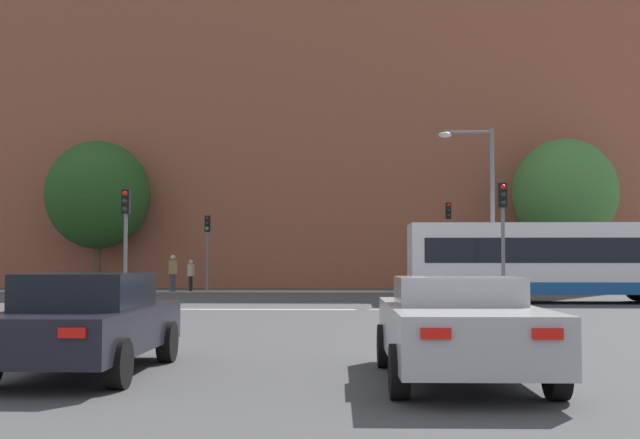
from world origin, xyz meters
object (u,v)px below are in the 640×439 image
Objects in this scene: traffic_light_far_left at (207,240)px; traffic_light_near_right at (503,224)px; car_roadster_right at (459,328)px; bus_crossing_lead at (557,260)px; car_saloon_left at (87,322)px; traffic_light_far_right at (449,232)px; street_lamp_junction at (482,194)px; traffic_light_near_left at (126,228)px; pedestrian_walking_east at (173,270)px; pedestrian_waiting at (545,272)px; pedestrian_walking_west at (191,273)px.

traffic_light_near_right is (12.05, -13.42, 0.20)m from traffic_light_far_left.
traffic_light_near_right is at bearing 76.25° from car_roadster_right.
traffic_light_near_right is (-2.72, -3.93, 1.19)m from bus_crossing_lead.
car_saloon_left is 0.95× the size of car_roadster_right.
traffic_light_near_right is at bearing 59.95° from car_saloon_left.
traffic_light_far_right is 9.09m from street_lamp_junction.
traffic_light_far_left is at bearing 131.92° from traffic_light_near_right.
street_lamp_junction is (3.54, 19.61, 3.36)m from car_roadster_right.
traffic_light_far_right is (12.15, 13.47, 0.30)m from traffic_light_near_left.
street_lamp_junction is at bearing 78.83° from car_roadster_right.
pedestrian_walking_east is at bearing 100.32° from car_saloon_left.
pedestrian_walking_west is at bearing -163.94° from pedestrian_waiting.
street_lamp_junction is 10.77m from pedestrian_waiting.
pedestrian_walking_west is at bearing 98.64° from car_saloon_left.
bus_crossing_lead is 3.67m from street_lamp_junction.
car_roadster_right is at bearing -100.24° from street_lamp_junction.
traffic_light_far_left is 16.68m from pedestrian_waiting.
traffic_light_near_right is 19.22m from pedestrian_walking_west.
car_roadster_right is 28.92m from traffic_light_far_right.
traffic_light_near_right reaches higher than pedestrian_walking_west.
car_saloon_left is 2.60× the size of pedestrian_waiting.
pedestrian_walking_east reaches higher than car_roadster_right.
pedestrian_waiting reaches higher than car_saloon_left.
traffic_light_far_left is 0.57× the size of street_lamp_junction.
traffic_light_far_right is (3.36, 28.64, 2.23)m from car_roadster_right.
traffic_light_far_right reaches higher than traffic_light_far_left.
traffic_light_far_right is at bearing 82.37° from car_roadster_right.
pedestrian_waiting is 1.04× the size of pedestrian_walking_west.
car_saloon_left reaches higher than car_roadster_right.
street_lamp_junction reaches higher than car_roadster_right.
car_roadster_right is at bearing -87.76° from pedestrian_waiting.
traffic_light_near_left is at bearing -74.54° from bus_crossing_lead.
car_saloon_left is at bearing 173.54° from car_roadster_right.
traffic_light_near_left reaches higher than pedestrian_waiting.
traffic_light_near_right reaches higher than car_roadster_right.
traffic_light_far_right is at bearing -0.83° from traffic_light_far_left.
traffic_light_far_right is 5.10m from pedestrian_waiting.
pedestrian_walking_west is (-17.55, 0.54, -0.05)m from pedestrian_waiting.
car_saloon_left is 2.35× the size of pedestrian_walking_east.
traffic_light_near_left is at bearing -178.98° from traffic_light_near_right.
pedestrian_walking_east is at bearing 136.31° from traffic_light_near_right.
car_roadster_right is 1.15× the size of traffic_light_near_left.
traffic_light_far_right is (11.91, -0.17, 0.38)m from traffic_light_far_left.
car_roadster_right is at bearing -96.70° from traffic_light_far_right.
car_roadster_right is at bearing 27.15° from pedestrian_walking_west.
bus_crossing_lead reaches higher than car_saloon_left.
traffic_light_far_right reaches higher than pedestrian_waiting.
traffic_light_near_left is 14.38m from pedestrian_walking_west.
pedestrian_walking_east reaches higher than pedestrian_waiting.
bus_crossing_lead is 15.61m from traffic_light_near_left.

